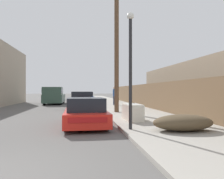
{
  "coord_description": "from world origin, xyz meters",
  "views": [
    {
      "loc": [
        1.72,
        -3.69,
        1.53
      ],
      "look_at": [
        3.72,
        10.42,
        1.6
      ],
      "focal_mm": 35.0,
      "sensor_mm": 36.0,
      "label": 1
    }
  ],
  "objects_px": {
    "street_lamp": "(130,61)",
    "pedestrian": "(115,95)",
    "parked_sports_car_red": "(85,113)",
    "car_parked_far": "(86,98)",
    "utility_pole": "(117,42)",
    "car_parked_mid": "(82,101)",
    "discarded_fridge": "(132,112)",
    "pickup_truck": "(54,96)",
    "brush_pile": "(183,123)"
  },
  "relations": [
    {
      "from": "car_parked_mid",
      "to": "car_parked_far",
      "type": "relative_size",
      "value": 1.13
    },
    {
      "from": "car_parked_mid",
      "to": "brush_pile",
      "type": "xyz_separation_m",
      "value": [
        3.49,
        -10.97,
        -0.27
      ]
    },
    {
      "from": "parked_sports_car_red",
      "to": "pickup_truck",
      "type": "relative_size",
      "value": 0.77
    },
    {
      "from": "brush_pile",
      "to": "pedestrian",
      "type": "xyz_separation_m",
      "value": [
        -0.29,
        13.97,
        0.65
      ]
    },
    {
      "from": "car_parked_far",
      "to": "brush_pile",
      "type": "distance_m",
      "value": 19.37
    },
    {
      "from": "discarded_fridge",
      "to": "car_parked_mid",
      "type": "relative_size",
      "value": 0.36
    },
    {
      "from": "parked_sports_car_red",
      "to": "car_parked_far",
      "type": "height_order",
      "value": "car_parked_far"
    },
    {
      "from": "parked_sports_car_red",
      "to": "car_parked_far",
      "type": "xyz_separation_m",
      "value": [
        0.36,
        16.87,
        0.09
      ]
    },
    {
      "from": "discarded_fridge",
      "to": "street_lamp",
      "type": "height_order",
      "value": "street_lamp"
    },
    {
      "from": "utility_pole",
      "to": "car_parked_mid",
      "type": "bearing_deg",
      "value": 119.61
    },
    {
      "from": "pickup_truck",
      "to": "street_lamp",
      "type": "distance_m",
      "value": 18.08
    },
    {
      "from": "pedestrian",
      "to": "pickup_truck",
      "type": "bearing_deg",
      "value": 148.0
    },
    {
      "from": "utility_pole",
      "to": "pickup_truck",
      "type": "bearing_deg",
      "value": 116.14
    },
    {
      "from": "car_parked_mid",
      "to": "pedestrian",
      "type": "bearing_deg",
      "value": 44.63
    },
    {
      "from": "street_lamp",
      "to": "car_parked_mid",
      "type": "bearing_deg",
      "value": 99.39
    },
    {
      "from": "discarded_fridge",
      "to": "pickup_truck",
      "type": "relative_size",
      "value": 0.31
    },
    {
      "from": "utility_pole",
      "to": "street_lamp",
      "type": "height_order",
      "value": "utility_pole"
    },
    {
      "from": "discarded_fridge",
      "to": "car_parked_mid",
      "type": "height_order",
      "value": "car_parked_mid"
    },
    {
      "from": "discarded_fridge",
      "to": "pickup_truck",
      "type": "bearing_deg",
      "value": 110.02
    },
    {
      "from": "discarded_fridge",
      "to": "parked_sports_car_red",
      "type": "height_order",
      "value": "parked_sports_car_red"
    },
    {
      "from": "parked_sports_car_red",
      "to": "brush_pile",
      "type": "relative_size",
      "value": 1.89
    },
    {
      "from": "car_parked_far",
      "to": "street_lamp",
      "type": "xyz_separation_m",
      "value": [
        1.24,
        -18.58,
        1.97
      ]
    },
    {
      "from": "discarded_fridge",
      "to": "car_parked_far",
      "type": "bearing_deg",
      "value": 96.6
    },
    {
      "from": "car_parked_mid",
      "to": "pedestrian",
      "type": "distance_m",
      "value": 4.4
    },
    {
      "from": "discarded_fridge",
      "to": "parked_sports_car_red",
      "type": "bearing_deg",
      "value": -163.29
    },
    {
      "from": "car_parked_mid",
      "to": "car_parked_far",
      "type": "height_order",
      "value": "car_parked_mid"
    },
    {
      "from": "street_lamp",
      "to": "pedestrian",
      "type": "height_order",
      "value": "street_lamp"
    },
    {
      "from": "street_lamp",
      "to": "utility_pole",
      "type": "bearing_deg",
      "value": 85.24
    },
    {
      "from": "pickup_truck",
      "to": "brush_pile",
      "type": "distance_m",
      "value": 19.08
    },
    {
      "from": "discarded_fridge",
      "to": "parked_sports_car_red",
      "type": "xyz_separation_m",
      "value": [
        -2.23,
        -0.67,
        0.06
      ]
    },
    {
      "from": "car_parked_far",
      "to": "pickup_truck",
      "type": "height_order",
      "value": "pickup_truck"
    },
    {
      "from": "pickup_truck",
      "to": "brush_pile",
      "type": "bearing_deg",
      "value": 109.83
    },
    {
      "from": "parked_sports_car_red",
      "to": "utility_pole",
      "type": "height_order",
      "value": "utility_pole"
    },
    {
      "from": "pickup_truck",
      "to": "utility_pole",
      "type": "height_order",
      "value": "utility_pole"
    },
    {
      "from": "car_parked_far",
      "to": "discarded_fridge",
      "type": "bearing_deg",
      "value": -84.49
    },
    {
      "from": "discarded_fridge",
      "to": "pedestrian",
      "type": "bearing_deg",
      "value": 85.67
    },
    {
      "from": "parked_sports_car_red",
      "to": "pickup_truck",
      "type": "height_order",
      "value": "pickup_truck"
    },
    {
      "from": "pickup_truck",
      "to": "utility_pole",
      "type": "bearing_deg",
      "value": 115.79
    },
    {
      "from": "discarded_fridge",
      "to": "utility_pole",
      "type": "xyz_separation_m",
      "value": [
        -0.1,
        4.06,
        4.21
      ]
    },
    {
      "from": "car_parked_mid",
      "to": "street_lamp",
      "type": "height_order",
      "value": "street_lamp"
    },
    {
      "from": "car_parked_mid",
      "to": "car_parked_far",
      "type": "bearing_deg",
      "value": 88.01
    },
    {
      "from": "pickup_truck",
      "to": "discarded_fridge",
      "type": "bearing_deg",
      "value": 109.65
    },
    {
      "from": "discarded_fridge",
      "to": "utility_pole",
      "type": "relative_size",
      "value": 0.19
    },
    {
      "from": "parked_sports_car_red",
      "to": "pedestrian",
      "type": "distance_m",
      "value": 12.11
    },
    {
      "from": "street_lamp",
      "to": "brush_pile",
      "type": "distance_m",
      "value": 2.89
    },
    {
      "from": "utility_pole",
      "to": "pedestrian",
      "type": "relative_size",
      "value": 4.95
    },
    {
      "from": "utility_pole",
      "to": "street_lamp",
      "type": "relative_size",
      "value": 2.1
    },
    {
      "from": "parked_sports_car_red",
      "to": "brush_pile",
      "type": "bearing_deg",
      "value": -35.23
    },
    {
      "from": "car_parked_far",
      "to": "utility_pole",
      "type": "bearing_deg",
      "value": -82.76
    },
    {
      "from": "parked_sports_car_red",
      "to": "pickup_truck",
      "type": "bearing_deg",
      "value": 100.33
    }
  ]
}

